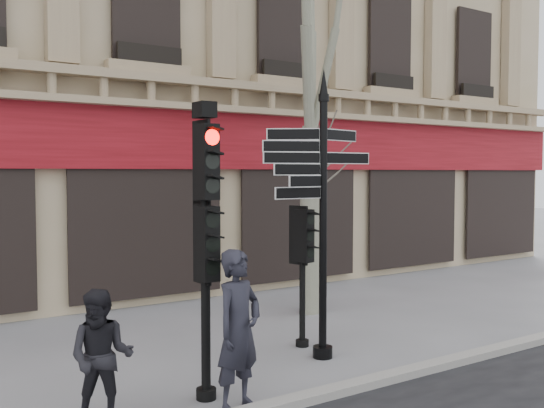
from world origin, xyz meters
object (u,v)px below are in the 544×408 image
(traffic_signal_main, at_px, (205,213))
(traffic_signal_secondary, at_px, (303,251))
(fingerpost, at_px, (323,165))
(pedestrian_a, at_px, (239,330))
(pedestrian_b, at_px, (101,357))

(traffic_signal_main, height_order, traffic_signal_secondary, traffic_signal_main)
(fingerpost, distance_m, traffic_signal_main, 2.45)
(pedestrian_a, height_order, pedestrian_b, pedestrian_a)
(traffic_signal_secondary, distance_m, pedestrian_a, 2.88)
(traffic_signal_secondary, bearing_deg, pedestrian_a, -155.01)
(pedestrian_a, relative_size, pedestrian_b, 1.26)
(pedestrian_a, bearing_deg, pedestrian_b, 142.47)
(traffic_signal_main, distance_m, traffic_signal_secondary, 2.80)
(traffic_signal_main, bearing_deg, pedestrian_b, -179.29)
(pedestrian_a, xyz_separation_m, pedestrian_b, (-1.53, 0.47, -0.20))
(fingerpost, xyz_separation_m, pedestrian_a, (-2.12, -1.07, -2.02))
(fingerpost, height_order, pedestrian_b, fingerpost)
(traffic_signal_main, bearing_deg, traffic_signal_secondary, 25.67)
(fingerpost, distance_m, pedestrian_b, 4.32)
(fingerpost, bearing_deg, pedestrian_a, -141.55)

